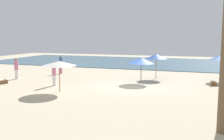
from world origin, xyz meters
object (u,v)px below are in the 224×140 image
at_px(umbrella_0, 59,63).
at_px(person_0, 54,73).
at_px(person_1, 61,65).
at_px(umbrella_2, 141,60).
at_px(umbrella_1, 222,57).
at_px(person_3, 16,68).
at_px(umbrella_3, 156,56).
at_px(dog, 213,83).

relative_size(umbrella_0, person_0, 1.28).
bearing_deg(person_1, umbrella_2, -15.06).
xyz_separation_m(umbrella_1, person_1, (-14.51, -0.70, -1.05)).
xyz_separation_m(person_0, person_1, (-2.65, 5.53, -0.02)).
bearing_deg(person_1, person_3, -116.17).
height_order(umbrella_3, person_0, umbrella_3).
bearing_deg(person_0, person_1, 115.58).
distance_m(umbrella_3, person_1, 9.35).
distance_m(umbrella_2, dog, 5.61).
distance_m(umbrella_0, person_1, 8.40).
relative_size(umbrella_2, person_1, 1.18).
bearing_deg(person_0, umbrella_1, 27.71).
xyz_separation_m(umbrella_0, person_3, (-6.09, 3.24, -0.96)).
relative_size(umbrella_1, person_1, 1.23).
distance_m(umbrella_1, person_0, 13.43).
height_order(person_0, person_3, person_3).
relative_size(umbrella_2, person_0, 1.16).
bearing_deg(umbrella_1, dog, -105.35).
xyz_separation_m(umbrella_3, person_1, (-9.29, -0.07, -1.03)).
bearing_deg(person_3, umbrella_1, 15.96).
height_order(umbrella_0, umbrella_3, umbrella_3).
height_order(person_0, dog, person_0).
bearing_deg(dog, umbrella_3, 158.40).
height_order(umbrella_0, person_0, umbrella_0).
relative_size(umbrella_1, person_3, 1.18).
relative_size(umbrella_0, person_3, 1.25).
xyz_separation_m(umbrella_2, person_0, (-5.83, -3.25, -0.85)).
xyz_separation_m(person_0, person_3, (-4.62, 1.51, 0.01)).
xyz_separation_m(umbrella_3, person_3, (-11.26, -4.08, -1.00)).
distance_m(person_1, person_3, 4.48).
height_order(umbrella_1, person_3, umbrella_1).
distance_m(umbrella_1, umbrella_3, 5.26).
bearing_deg(umbrella_0, person_1, 119.57).
bearing_deg(person_3, umbrella_3, 19.93).
bearing_deg(umbrella_0, umbrella_2, 48.76).
distance_m(umbrella_3, dog, 5.19).
bearing_deg(umbrella_0, umbrella_3, 54.78).
bearing_deg(umbrella_1, person_0, -152.29).
relative_size(umbrella_1, person_0, 1.21).
relative_size(person_0, person_1, 1.02).
relative_size(person_0, person_3, 0.98).
relative_size(umbrella_2, umbrella_3, 0.97).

